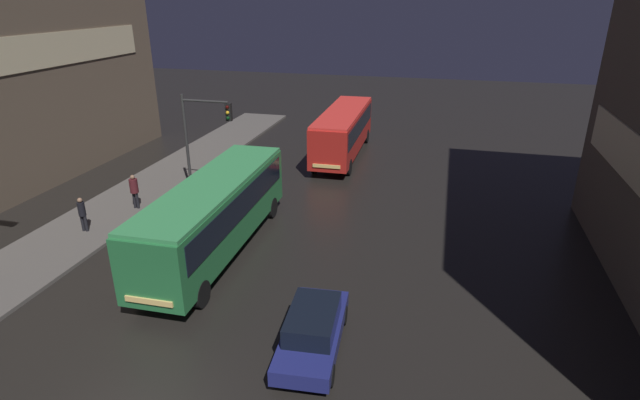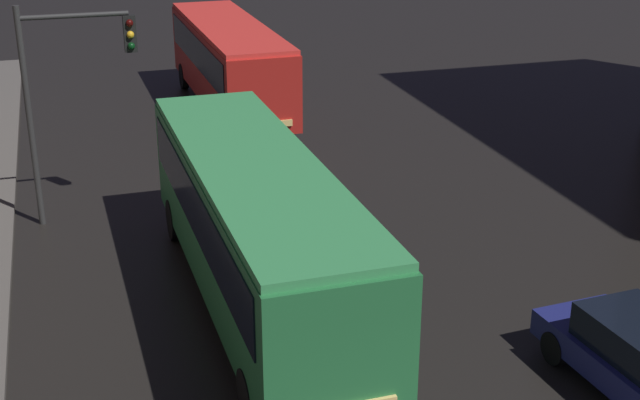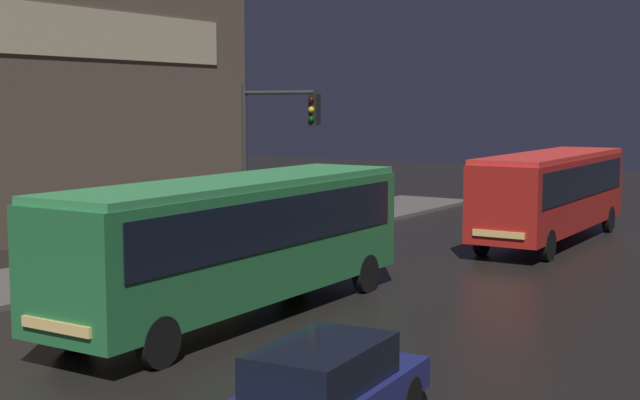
# 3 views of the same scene
# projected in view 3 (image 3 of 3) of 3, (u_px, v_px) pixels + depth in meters

# --- Properties ---
(sidewalk_left) EXTENTS (4.00, 48.00, 0.15)m
(sidewalk_left) POSITION_uv_depth(u_px,v_px,m) (66.00, 275.00, 25.25)
(sidewalk_left) COLOR #56514C
(sidewalk_left) RESTS_ON ground
(bus_near) EXTENTS (2.73, 10.84, 3.22)m
(bus_near) POSITION_uv_depth(u_px,v_px,m) (238.00, 232.00, 20.36)
(bus_near) COLOR #236B38
(bus_near) RESTS_ON ground
(bus_far) EXTENTS (2.62, 10.37, 3.17)m
(bus_far) POSITION_uv_depth(u_px,v_px,m) (552.00, 188.00, 31.37)
(bus_far) COLOR #AD1E19
(bus_far) RESTS_ON ground
(car_taxi) EXTENTS (2.03, 4.44, 1.42)m
(car_taxi) POSITION_uv_depth(u_px,v_px,m) (322.00, 389.00, 13.11)
(car_taxi) COLOR navy
(car_taxi) RESTS_ON ground
(pedestrian_near) EXTENTS (0.59, 0.59, 1.80)m
(pedestrian_near) POSITION_uv_depth(u_px,v_px,m) (143.00, 229.00, 26.15)
(pedestrian_near) COLOR black
(pedestrian_near) RESTS_ON sidewalk_left
(pedestrian_far) EXTENTS (0.41, 0.41, 1.65)m
(pedestrian_far) POSITION_uv_depth(u_px,v_px,m) (45.00, 245.00, 24.12)
(pedestrian_far) COLOR black
(pedestrian_far) RESTS_ON sidewalk_left
(traffic_light_main) EXTENTS (2.80, 0.35, 5.54)m
(traffic_light_main) POSITION_uv_depth(u_px,v_px,m) (270.00, 143.00, 26.84)
(traffic_light_main) COLOR #2D2D2D
(traffic_light_main) RESTS_ON ground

